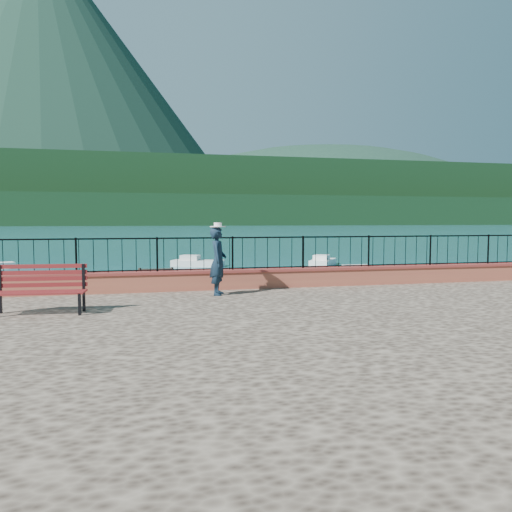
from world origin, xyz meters
name	(u,v)px	position (x,y,z in m)	size (l,w,h in m)	color
ground	(276,362)	(0.00, 0.00, 0.00)	(2000.00, 2000.00, 0.00)	#19596B
promenade	(423,457)	(0.00, -6.00, 0.60)	(30.00, 20.00, 1.20)	#332821
parapet	(243,279)	(0.00, 3.70, 1.49)	(28.00, 0.46, 0.58)	#A4553B
railing	(242,254)	(0.00, 3.70, 2.25)	(27.00, 0.05, 0.95)	black
dock	(161,289)	(-2.00, 12.00, 0.15)	(2.00, 16.00, 0.30)	#2D231C
far_forest	(141,210)	(0.00, 300.00, 9.00)	(900.00, 60.00, 18.00)	black
foothills	(140,194)	(0.00, 360.00, 22.00)	(900.00, 120.00, 44.00)	black
volcano	(41,76)	(-120.00, 700.00, 190.00)	(560.00, 560.00, 380.00)	#142D23
companion_hill	(324,223)	(220.00, 560.00, 0.00)	(448.00, 384.00, 180.00)	#142D23
park_bench	(40,300)	(-5.14, 0.78, 1.52)	(1.97, 0.79, 1.07)	black
person	(218,261)	(-0.91, 2.64, 2.13)	(0.68, 0.45, 1.86)	black
hat	(218,225)	(-0.91, 2.64, 3.12)	(0.44, 0.44, 0.12)	white
boat_1	(256,286)	(1.94, 9.95, 0.40)	(4.10, 1.30, 0.80)	silver
boat_2	(369,272)	(9.44, 14.41, 0.40)	(4.36, 1.30, 0.80)	silver
boat_3	(12,268)	(-10.28, 21.18, 0.40)	(4.18, 1.30, 0.80)	silver
boat_4	(198,261)	(1.12, 24.21, 0.40)	(3.60, 1.30, 0.80)	silver
boat_5	(323,260)	(9.98, 22.82, 0.40)	(3.26, 1.30, 0.80)	white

